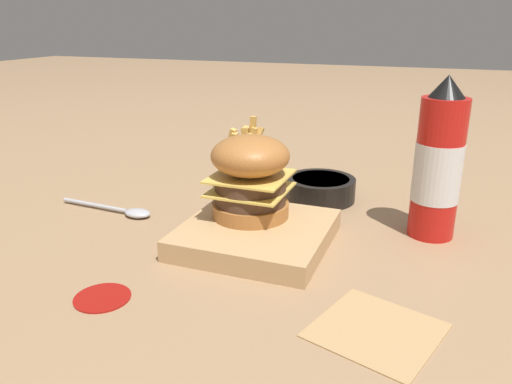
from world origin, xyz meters
name	(u,v)px	position (x,y,z in m)	size (l,w,h in m)	color
ground_plane	(242,259)	(0.00, 0.00, 0.00)	(6.00, 6.00, 0.00)	#9E7A56
serving_board	(256,234)	(0.00, 0.05, 0.01)	(0.21, 0.21, 0.03)	tan
burger	(250,176)	(-0.02, 0.08, 0.09)	(0.12, 0.12, 0.12)	#AD6B33
ketchup_bottle	(438,166)	(0.24, 0.18, 0.11)	(0.07, 0.07, 0.24)	red
fries_basket	(244,167)	(-0.11, 0.28, 0.04)	(0.10, 0.10, 0.14)	#B7B7BC
side_bowl	(320,188)	(0.04, 0.27, 0.02)	(0.12, 0.12, 0.04)	black
spoon	(126,211)	(-0.24, 0.08, 0.01)	(0.18, 0.03, 0.01)	#B2B2B7
ketchup_puddle	(102,297)	(-0.12, -0.15, 0.00)	(0.07, 0.07, 0.00)	#9E140F
parchment_square	(376,330)	(0.20, -0.10, 0.00)	(0.15, 0.15, 0.00)	tan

